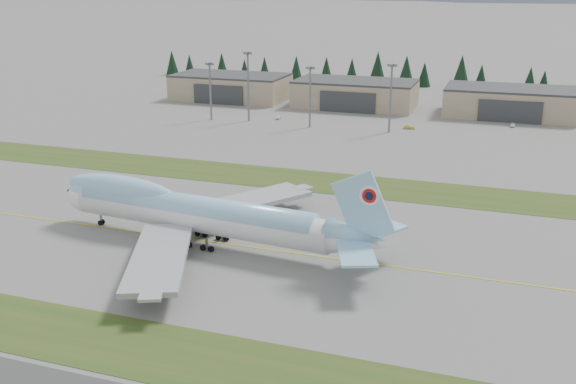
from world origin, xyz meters
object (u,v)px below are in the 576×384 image
(hangar_left, at_px, (231,87))
(service_vehicle_b, at_px, (409,129))
(boeing_747_freighter, at_px, (195,213))
(service_vehicle_c, at_px, (512,127))
(service_vehicle_a, at_px, (278,119))
(hangar_right, at_px, (511,102))
(hangar_center, at_px, (355,93))

(hangar_left, distance_m, service_vehicle_b, 89.69)
(boeing_747_freighter, xyz_separation_m, service_vehicle_c, (57.70, 131.00, -6.18))
(service_vehicle_a, xyz_separation_m, service_vehicle_c, (82.65, 13.68, 0.00))
(hangar_right, distance_m, service_vehicle_a, 88.14)
(hangar_left, bearing_deg, service_vehicle_a, -44.94)
(hangar_left, distance_m, service_vehicle_a, 47.93)
(hangar_left, bearing_deg, service_vehicle_c, -9.73)
(hangar_left, xyz_separation_m, hangar_center, (55.00, 0.00, 0.00))
(boeing_747_freighter, relative_size, service_vehicle_c, 17.98)
(boeing_747_freighter, height_order, hangar_center, boeing_747_freighter)
(hangar_right, bearing_deg, hangar_left, 180.00)
(hangar_left, height_order, service_vehicle_c, hangar_left)
(hangar_left, relative_size, service_vehicle_b, 12.55)
(hangar_center, xyz_separation_m, hangar_right, (60.00, 0.00, 0.00))
(hangar_right, bearing_deg, service_vehicle_a, -157.52)
(hangar_center, distance_m, service_vehicle_b, 44.75)
(service_vehicle_a, distance_m, service_vehicle_b, 48.74)
(boeing_747_freighter, height_order, service_vehicle_a, boeing_747_freighter)
(boeing_747_freighter, relative_size, service_vehicle_b, 18.65)
(hangar_right, bearing_deg, boeing_747_freighter, -110.47)
(boeing_747_freighter, distance_m, hangar_center, 151.01)
(hangar_center, relative_size, hangar_right, 1.00)
(boeing_747_freighter, bearing_deg, service_vehicle_c, 71.81)
(hangar_center, bearing_deg, service_vehicle_a, -122.32)
(hangar_right, bearing_deg, service_vehicle_b, -132.99)
(boeing_747_freighter, xyz_separation_m, hangar_left, (-58.66, 150.96, -0.79))
(boeing_747_freighter, relative_size, hangar_left, 1.49)
(service_vehicle_b, height_order, service_vehicle_c, service_vehicle_b)
(hangar_right, xyz_separation_m, service_vehicle_c, (1.36, -19.96, -5.39))
(service_vehicle_a, bearing_deg, service_vehicle_c, -0.72)
(hangar_left, xyz_separation_m, hangar_right, (115.00, 0.00, 0.00))
(service_vehicle_a, distance_m, service_vehicle_c, 83.78)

